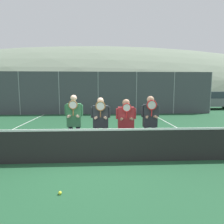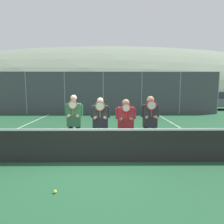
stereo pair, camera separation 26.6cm
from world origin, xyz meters
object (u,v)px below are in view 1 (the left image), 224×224
at_px(player_center_right, 126,122).
at_px(player_rightmost, 150,120).
at_px(tennis_ball_on_court, 60,193).
at_px(car_left_of_center, 108,100).
at_px(car_right_of_center, 216,100).
at_px(player_leftmost, 74,120).
at_px(car_center, 161,100).
at_px(car_far_left, 54,100).
at_px(player_center_left, 101,121).

relative_size(player_center_right, player_rightmost, 0.95).
bearing_deg(tennis_ball_on_court, player_rightmost, 44.31).
distance_m(car_left_of_center, car_right_of_center, 10.30).
bearing_deg(player_leftmost, car_center, 62.66).
distance_m(car_far_left, car_left_of_center, 4.94).
height_order(player_center_right, car_left_of_center, car_left_of_center).
distance_m(player_center_right, car_center, 13.55).
relative_size(player_center_left, car_left_of_center, 0.42).
distance_m(player_rightmost, car_far_left, 13.97).
bearing_deg(player_leftmost, tennis_ball_on_court, -89.46).
bearing_deg(tennis_ball_on_court, car_far_left, 103.41).
bearing_deg(player_center_right, car_right_of_center, 51.07).
bearing_deg(player_rightmost, car_center, 71.75).
bearing_deg(player_leftmost, car_left_of_center, 83.75).
bearing_deg(car_far_left, car_right_of_center, -0.48).
bearing_deg(car_left_of_center, car_right_of_center, -2.05).
relative_size(player_center_left, car_center, 0.38).
bearing_deg(player_center_right, player_rightmost, -1.97).
height_order(player_center_left, car_far_left, player_center_left).
bearing_deg(car_center, player_leftmost, -117.34).
bearing_deg(car_center, car_far_left, 179.84).
distance_m(car_far_left, car_center, 10.02).
height_order(car_left_of_center, car_right_of_center, car_left_of_center).
height_order(player_leftmost, car_far_left, player_leftmost).
relative_size(player_center_right, car_center, 0.37).
distance_m(player_center_left, tennis_ball_on_court, 2.66).
bearing_deg(tennis_ball_on_court, player_center_left, 71.45).
height_order(player_center_right, car_far_left, car_far_left).
bearing_deg(tennis_ball_on_court, car_left_of_center, 84.79).
bearing_deg(car_far_left, car_left_of_center, 2.80).
height_order(player_center_right, player_rightmost, player_rightmost).
xyz_separation_m(player_rightmost, car_center, (4.17, 12.65, -0.18)).
distance_m(player_center_right, car_right_of_center, 16.11).
xyz_separation_m(player_leftmost, tennis_ball_on_court, (0.02, -2.34, -1.04)).
xyz_separation_m(player_center_right, player_rightmost, (0.74, -0.03, 0.04)).
relative_size(player_center_right, car_left_of_center, 0.41).
relative_size(car_center, car_right_of_center, 1.05).
bearing_deg(player_rightmost, player_center_right, 178.03).
bearing_deg(player_rightmost, player_leftmost, 177.42).
bearing_deg(player_center_right, player_center_left, 174.59).
height_order(player_center_right, car_center, car_center).
xyz_separation_m(player_center_left, player_center_right, (0.77, -0.07, -0.01)).
height_order(car_far_left, car_center, car_far_left).
bearing_deg(player_center_left, player_leftmost, 179.58).
bearing_deg(car_left_of_center, car_center, -3.03).
xyz_separation_m(player_center_right, tennis_ball_on_court, (-1.56, -2.26, -1.00)).
xyz_separation_m(player_center_right, car_left_of_center, (-0.17, 12.90, -0.14)).
bearing_deg(car_left_of_center, car_far_left, -177.20).
xyz_separation_m(car_far_left, tennis_ball_on_court, (3.56, -14.92, -0.86)).
bearing_deg(player_center_right, player_leftmost, 177.13).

